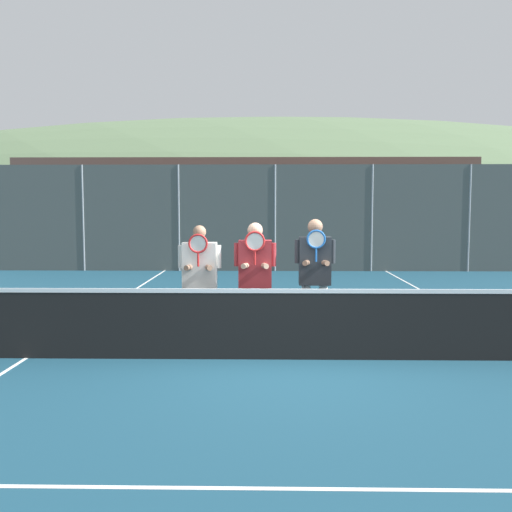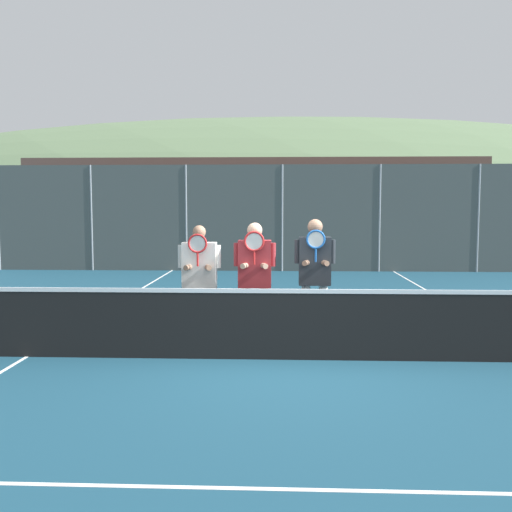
# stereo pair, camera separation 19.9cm
# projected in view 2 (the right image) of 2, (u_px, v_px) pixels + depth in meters

# --- Properties ---
(ground_plane) EXTENTS (120.00, 120.00, 0.00)m
(ground_plane) POSITION_uv_depth(u_px,v_px,m) (285.00, 360.00, 7.59)
(ground_plane) COLOR navy
(hill_distant) EXTENTS (102.39, 56.88, 19.91)m
(hill_distant) POSITION_uv_depth(u_px,v_px,m) (281.00, 227.00, 56.98)
(hill_distant) COLOR #5B7551
(hill_distant) RESTS_ON ground_plane
(clubhouse_building) EXTENTS (18.10, 5.50, 3.92)m
(clubhouse_building) POSITION_uv_depth(u_px,v_px,m) (255.00, 208.00, 24.72)
(clubhouse_building) COLOR tan
(clubhouse_building) RESTS_ON ground_plane
(fence_back) EXTENTS (18.25, 0.06, 3.34)m
(fence_back) POSITION_uv_depth(u_px,v_px,m) (282.00, 218.00, 17.87)
(fence_back) COLOR gray
(fence_back) RESTS_ON ground_plane
(tennis_net) EXTENTS (9.42, 0.09, 1.05)m
(tennis_net) POSITION_uv_depth(u_px,v_px,m) (285.00, 323.00, 7.54)
(tennis_net) COLOR gray
(tennis_net) RESTS_ON ground_plane
(court_line_left_sideline) EXTENTS (0.05, 16.00, 0.01)m
(court_line_left_sideline) POSITION_uv_depth(u_px,v_px,m) (97.00, 315.00, 10.72)
(court_line_left_sideline) COLOR white
(court_line_left_sideline) RESTS_ON ground_plane
(court_line_right_sideline) EXTENTS (0.05, 16.00, 0.01)m
(court_line_right_sideline) POSITION_uv_depth(u_px,v_px,m) (475.00, 318.00, 10.43)
(court_line_right_sideline) COLOR white
(court_line_right_sideline) RESTS_ON ground_plane
(court_line_service_near) EXTENTS (7.00, 0.05, 0.01)m
(court_line_service_near) POSITION_uv_depth(u_px,v_px,m) (289.00, 489.00, 4.10)
(court_line_service_near) COLOR white
(court_line_service_near) RESTS_ON ground_plane
(player_leftmost) EXTENTS (0.63, 0.34, 1.77)m
(player_leftmost) POSITION_uv_depth(u_px,v_px,m) (199.00, 275.00, 8.26)
(player_leftmost) COLOR #56565B
(player_leftmost) RESTS_ON ground_plane
(player_center_left) EXTENTS (0.61, 0.34, 1.80)m
(player_center_left) POSITION_uv_depth(u_px,v_px,m) (255.00, 273.00, 8.24)
(player_center_left) COLOR black
(player_center_left) RESTS_ON ground_plane
(player_center_right) EXTENTS (0.60, 0.34, 1.85)m
(player_center_right) POSITION_uv_depth(u_px,v_px,m) (315.00, 271.00, 8.32)
(player_center_right) COLOR white
(player_center_right) RESTS_ON ground_plane
(car_far_left) EXTENTS (4.06, 2.03, 1.71)m
(car_far_left) POSITION_uv_depth(u_px,v_px,m) (152.00, 239.00, 20.59)
(car_far_left) COLOR slate
(car_far_left) RESTS_ON ground_plane
(car_left_of_center) EXTENTS (4.53, 1.97, 1.83)m
(car_left_of_center) POSITION_uv_depth(u_px,v_px,m) (289.00, 238.00, 20.13)
(car_left_of_center) COLOR #B2B7BC
(car_left_of_center) RESTS_ON ground_plane
(car_center) EXTENTS (4.31, 2.04, 1.74)m
(car_center) POSITION_uv_depth(u_px,v_px,m) (434.00, 239.00, 19.93)
(car_center) COLOR #285638
(car_center) RESTS_ON ground_plane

